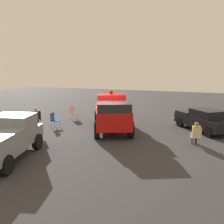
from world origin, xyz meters
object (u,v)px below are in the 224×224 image
classic_hot_rod (204,119)px  parked_pickup (5,138)px  lawn_chair_by_car (73,112)px  vintage_fire_truck (112,112)px  spectator_standing (36,118)px  spectator_seated (196,132)px  lawn_chair_near_truck (196,135)px  lawn_chair_spare (54,119)px

classic_hot_rod → parked_pickup: size_ratio=0.88×
classic_hot_rod → lawn_chair_by_car: size_ratio=4.41×
lawn_chair_by_car → vintage_fire_truck: bearing=62.6°
spectator_standing → classic_hot_rod: bearing=114.7°
lawn_chair_by_car → parked_pickup: bearing=11.1°
spectator_seated → lawn_chair_near_truck: bearing=17.9°
classic_hot_rod → spectator_seated: size_ratio=3.49×
lawn_chair_spare → parked_pickup: bearing=14.4°
lawn_chair_near_truck → lawn_chair_by_car: (-3.79, -9.74, 0.00)m
spectator_seated → spectator_standing: (1.03, -9.65, 0.27)m
lawn_chair_by_car → spectator_seated: (3.66, 9.70, 0.11)m
vintage_fire_truck → spectator_standing: vintage_fire_truck is taller
vintage_fire_truck → classic_hot_rod: bearing=110.0°
classic_hot_rod → lawn_chair_spare: (2.88, -9.78, -0.16)m
lawn_chair_near_truck → spectator_seated: size_ratio=0.79×
lawn_chair_near_truck → spectator_standing: (0.90, -9.69, 0.37)m
lawn_chair_by_car → spectator_standing: (4.69, 0.05, 0.37)m
vintage_fire_truck → lawn_chair_by_car: size_ratio=6.19×
parked_pickup → lawn_chair_near_truck: 9.54m
vintage_fire_truck → lawn_chair_near_truck: bearing=73.9°
spectator_seated → parked_pickup: bearing=-56.0°
parked_pickup → lawn_chair_by_car: 9.19m
lawn_chair_by_car → spectator_standing: spectator_standing is taller
spectator_seated → classic_hot_rod: bearing=175.0°
lawn_chair_spare → spectator_standing: bearing=-5.8°
lawn_chair_near_truck → lawn_chair_spare: (-0.79, -9.52, 0.00)m
vintage_fire_truck → spectator_standing: bearing=-59.6°
lawn_chair_by_car → lawn_chair_spare: bearing=4.3°
classic_hot_rod → lawn_chair_by_car: (-0.12, -10.01, -0.16)m
vintage_fire_truck → spectator_seated: bearing=75.0°
spectator_standing → lawn_chair_near_truck: bearing=95.3°
lawn_chair_spare → classic_hot_rod: bearing=106.4°
parked_pickup → spectator_standing: bearing=-158.3°
classic_hot_rod → lawn_chair_by_car: classic_hot_rod is taller
lawn_chair_spare → spectator_seated: 9.50m
lawn_chair_near_truck → lawn_chair_spare: size_ratio=1.00×
vintage_fire_truck → lawn_chair_by_car: vintage_fire_truck is taller
lawn_chair_near_truck → vintage_fire_truck: bearing=-106.1°
parked_pickup → lawn_chair_by_car: bearing=-168.9°
classic_hot_rod → lawn_chair_spare: classic_hot_rod is taller
lawn_chair_near_truck → lawn_chair_spare: bearing=-94.7°
lawn_chair_near_truck → spectator_standing: 9.74m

